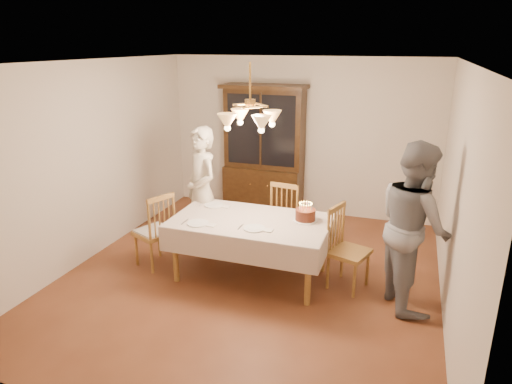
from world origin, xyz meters
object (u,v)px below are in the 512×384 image
at_px(dining_table, 251,225).
at_px(elderly_woman, 202,191).
at_px(china_hutch, 264,153).
at_px(birthday_cake, 305,215).
at_px(chair_far_side, 288,218).

relative_size(dining_table, elderly_woman, 1.08).
xyz_separation_m(china_hutch, elderly_woman, (-0.32, -1.76, -0.16)).
bearing_deg(dining_table, birthday_cake, 16.12).
bearing_deg(china_hutch, elderly_woman, -100.19).
bearing_deg(chair_far_side, china_hutch, 121.59).
height_order(dining_table, china_hutch, china_hutch).
bearing_deg(elderly_woman, chair_far_side, 62.90).
distance_m(chair_far_side, elderly_woman, 1.28).
bearing_deg(birthday_cake, china_hutch, 120.03).
bearing_deg(dining_table, china_hutch, 104.08).
distance_m(chair_far_side, birthday_cake, 0.98).
xyz_separation_m(china_hutch, chair_far_side, (0.78, -1.27, -0.60)).
xyz_separation_m(dining_table, birthday_cake, (0.63, 0.18, 0.15)).
bearing_deg(dining_table, elderly_woman, 150.58).
bearing_deg(birthday_cake, chair_far_side, 117.47).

